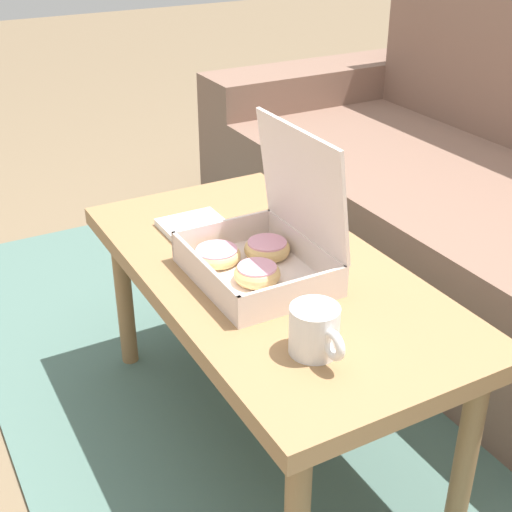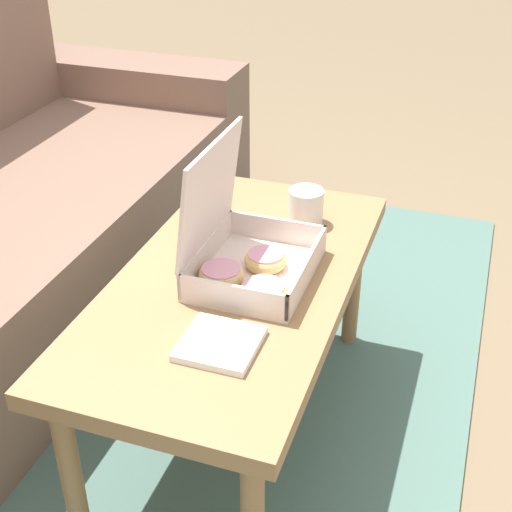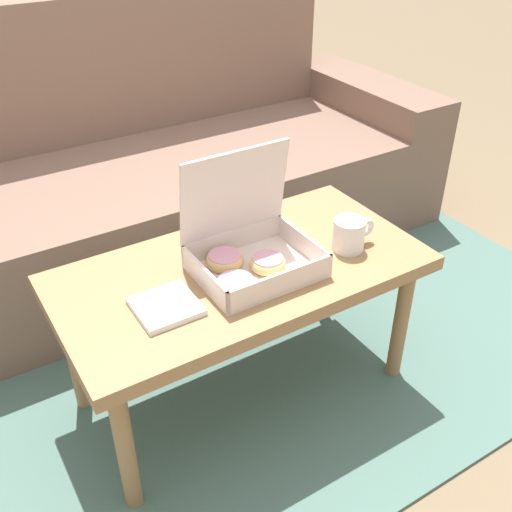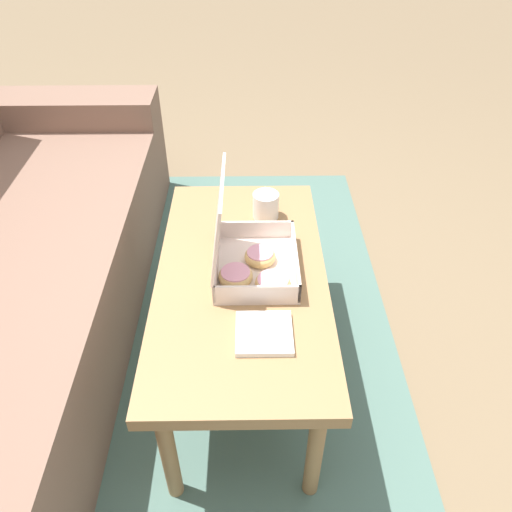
# 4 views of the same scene
# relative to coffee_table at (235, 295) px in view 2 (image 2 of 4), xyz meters

# --- Properties ---
(ground_plane) EXTENTS (12.00, 12.00, 0.00)m
(ground_plane) POSITION_rel_coffee_table_xyz_m (0.00, 0.06, -0.40)
(ground_plane) COLOR #756047
(area_rug) EXTENTS (2.64, 1.84, 0.01)m
(area_rug) POSITION_rel_coffee_table_xyz_m (0.00, 0.36, -0.40)
(area_rug) COLOR #4C6B60
(area_rug) RESTS_ON ground_plane
(coffee_table) EXTENTS (0.98, 0.50, 0.45)m
(coffee_table) POSITION_rel_coffee_table_xyz_m (0.00, 0.00, 0.00)
(coffee_table) COLOR #997047
(coffee_table) RESTS_ON ground_plane
(pastry_box) EXTENTS (0.31, 0.24, 0.31)m
(pastry_box) POSITION_rel_coffee_table_xyz_m (0.00, -0.02, 0.11)
(pastry_box) COLOR silver
(pastry_box) RESTS_ON coffee_table
(coffee_mug) EXTENTS (0.13, 0.09, 0.09)m
(coffee_mug) POSITION_rel_coffee_table_xyz_m (0.30, -0.08, 0.10)
(coffee_mug) COLOR white
(coffee_mug) RESTS_ON coffee_table
(napkin_stack) EXTENTS (0.15, 0.15, 0.02)m
(napkin_stack) POSITION_rel_coffee_table_xyz_m (-0.24, -0.06, 0.06)
(napkin_stack) COLOR white
(napkin_stack) RESTS_ON coffee_table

